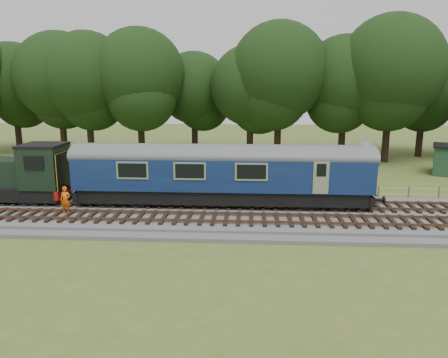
{
  "coord_description": "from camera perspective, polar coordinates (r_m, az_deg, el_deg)",
  "views": [
    {
      "loc": [
        1.3,
        -24.8,
        7.78
      ],
      "look_at": [
        -0.33,
        1.4,
        2.0
      ],
      "focal_mm": 35.0,
      "sensor_mm": 36.0,
      "label": 1
    }
  ],
  "objects": [
    {
      "name": "ballast",
      "position": [
        25.97,
        0.53,
        -4.61
      ],
      "size": [
        70.0,
        7.0,
        0.35
      ],
      "primitive_type": "cube",
      "color": "#4C4C4F",
      "rests_on": "ground"
    },
    {
      "name": "worker",
      "position": [
        26.88,
        -20.01,
        -2.62
      ],
      "size": [
        0.59,
        0.39,
        1.61
      ],
      "primitive_type": "imported",
      "rotation": [
        0.0,
        0.0,
        -0.01
      ],
      "color": "#F75B0D",
      "rests_on": "ballast"
    },
    {
      "name": "fence",
      "position": [
        30.34,
        0.98,
        -2.44
      ],
      "size": [
        64.0,
        0.12,
        1.0
      ],
      "primitive_type": null,
      "color": "#6B6054",
      "rests_on": "ground"
    },
    {
      "name": "shunter_loco",
      "position": [
        31.07,
        -26.81,
        0.3
      ],
      "size": [
        8.91,
        2.6,
        3.38
      ],
      "color": "black",
      "rests_on": "ground"
    },
    {
      "name": "ground",
      "position": [
        26.03,
        0.53,
        -4.98
      ],
      "size": [
        120.0,
        120.0,
        0.0
      ],
      "primitive_type": "plane",
      "color": "#4A6124",
      "rests_on": "ground"
    },
    {
      "name": "track_north",
      "position": [
        27.25,
        0.69,
        -3.27
      ],
      "size": [
        67.2,
        2.4,
        0.21
      ],
      "color": "black",
      "rests_on": "ballast"
    },
    {
      "name": "track_south",
      "position": [
        24.38,
        0.33,
        -5.17
      ],
      "size": [
        67.2,
        2.4,
        0.21
      ],
      "color": "black",
      "rests_on": "ballast"
    },
    {
      "name": "tree_line",
      "position": [
        47.46,
        1.94,
        2.98
      ],
      "size": [
        70.0,
        8.0,
        18.0
      ],
      "primitive_type": null,
      "color": "black",
      "rests_on": "ground"
    },
    {
      "name": "dmu_railcar",
      "position": [
        26.76,
        -0.24,
        1.27
      ],
      "size": [
        18.05,
        2.86,
        3.88
      ],
      "color": "black",
      "rests_on": "ground"
    }
  ]
}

